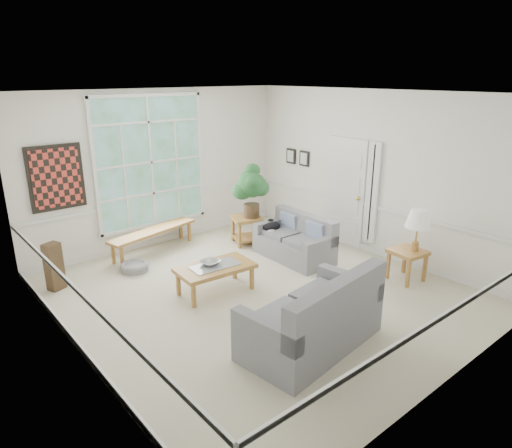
{
  "coord_description": "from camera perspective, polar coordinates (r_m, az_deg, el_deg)",
  "views": [
    {
      "loc": [
        -4.17,
        -4.91,
        3.27
      ],
      "look_at": [
        0.1,
        0.2,
        1.05
      ],
      "focal_mm": 32.0,
      "sensor_mm": 36.0,
      "label": 1
    }
  ],
  "objects": [
    {
      "name": "floor",
      "position": [
        7.23,
        0.41,
        -8.51
      ],
      "size": [
        5.5,
        6.0,
        0.01
      ],
      "primitive_type": "cube",
      "color": "beige",
      "rests_on": "ground"
    },
    {
      "name": "ceiling",
      "position": [
        6.45,
        0.48,
        16.03
      ],
      "size": [
        5.5,
        6.0,
        0.02
      ],
      "primitive_type": "cube",
      "color": "white",
      "rests_on": "ground"
    },
    {
      "name": "wall_back",
      "position": [
        9.12,
        -11.93,
        6.83
      ],
      "size": [
        5.5,
        0.02,
        3.0
      ],
      "primitive_type": "cube",
      "color": "white",
      "rests_on": "ground"
    },
    {
      "name": "wall_front",
      "position": [
        4.92,
        23.74,
        -4.28
      ],
      "size": [
        5.5,
        0.02,
        3.0
      ],
      "primitive_type": "cube",
      "color": "white",
      "rests_on": "ground"
    },
    {
      "name": "wall_left",
      "position": [
        5.41,
        -22.37,
        -2.09
      ],
      "size": [
        0.02,
        6.0,
        3.0
      ],
      "primitive_type": "cube",
      "color": "white",
      "rests_on": "ground"
    },
    {
      "name": "wall_right",
      "position": [
        8.67,
        14.52,
        6.05
      ],
      "size": [
        0.02,
        6.0,
        3.0
      ],
      "primitive_type": "cube",
      "color": "white",
      "rests_on": "ground"
    },
    {
      "name": "window_back",
      "position": [
        8.97,
        -13.0,
        7.54
      ],
      "size": [
        2.3,
        0.08,
        2.4
      ],
      "primitive_type": "cube",
      "color": "white",
      "rests_on": "wall_back"
    },
    {
      "name": "entry_door",
      "position": [
        9.09,
        11.1,
        3.94
      ],
      "size": [
        0.08,
        0.9,
        2.1
      ],
      "primitive_type": "cube",
      "color": "white",
      "rests_on": "floor"
    },
    {
      "name": "door_sidelight",
      "position": [
        8.7,
        14.34,
        3.74
      ],
      "size": [
        0.08,
        0.26,
        1.9
      ],
      "primitive_type": "cube",
      "color": "white",
      "rests_on": "wall_right"
    },
    {
      "name": "wall_art",
      "position": [
        8.34,
        -23.69,
        5.32
      ],
      "size": [
        0.9,
        0.06,
        1.1
      ],
      "primitive_type": "cube",
      "color": "maroon",
      "rests_on": "wall_back"
    },
    {
      "name": "wall_frame_near",
      "position": [
        9.73,
        6.01,
        8.13
      ],
      "size": [
        0.04,
        0.26,
        0.32
      ],
      "primitive_type": "cube",
      "color": "black",
      "rests_on": "wall_right"
    },
    {
      "name": "wall_frame_far",
      "position": [
        10.01,
        4.36,
        8.47
      ],
      "size": [
        0.04,
        0.26,
        0.32
      ],
      "primitive_type": "cube",
      "color": "black",
      "rests_on": "wall_right"
    },
    {
      "name": "loveseat_right",
      "position": [
        8.37,
        4.76,
        -1.7
      ],
      "size": [
        0.81,
        1.51,
        0.8
      ],
      "primitive_type": "cube",
      "rotation": [
        0.0,
        0.0,
        -0.03
      ],
      "color": "slate",
      "rests_on": "floor"
    },
    {
      "name": "loveseat_front",
      "position": [
        5.75,
        6.97,
        -10.53
      ],
      "size": [
        1.95,
        1.17,
        1.0
      ],
      "primitive_type": "cube",
      "rotation": [
        0.0,
        0.0,
        0.12
      ],
      "color": "slate",
      "rests_on": "floor"
    },
    {
      "name": "coffee_table",
      "position": [
        7.16,
        -5.09,
        -6.86
      ],
      "size": [
        1.23,
        0.73,
        0.44
      ],
      "primitive_type": "cube",
      "rotation": [
        0.0,
        0.0,
        -0.08
      ],
      "color": "#A37133",
      "rests_on": "floor"
    },
    {
      "name": "pewter_bowl",
      "position": [
        7.09,
        -5.75,
        -4.79
      ],
      "size": [
        0.42,
        0.42,
        0.09
      ],
      "primitive_type": "imported",
      "rotation": [
        0.0,
        0.0,
        0.18
      ],
      "color": "#99999D",
      "rests_on": "coffee_table"
    },
    {
      "name": "window_bench",
      "position": [
        8.91,
        -12.68,
        -2.08
      ],
      "size": [
        1.9,
        0.78,
        0.44
      ],
      "primitive_type": "cube",
      "rotation": [
        0.0,
        0.0,
        0.23
      ],
      "color": "#A37133",
      "rests_on": "floor"
    },
    {
      "name": "end_table",
      "position": [
        9.11,
        -1.18,
        -0.76
      ],
      "size": [
        0.71,
        0.71,
        0.55
      ],
      "primitive_type": "cube",
      "rotation": [
        0.0,
        0.0,
        -0.35
      ],
      "color": "#A37133",
      "rests_on": "floor"
    },
    {
      "name": "houseplant",
      "position": [
        8.87,
        -0.56,
        4.16
      ],
      "size": [
        0.88,
        0.88,
        1.06
      ],
      "primitive_type": null,
      "rotation": [
        0.0,
        0.0,
        -0.77
      ],
      "color": "#245A2B",
      "rests_on": "end_table"
    },
    {
      "name": "side_table",
      "position": [
        7.92,
        18.29,
        -4.89
      ],
      "size": [
        0.57,
        0.57,
        0.52
      ],
      "primitive_type": "cube",
      "rotation": [
        0.0,
        0.0,
        -0.12
      ],
      "color": "#A37133",
      "rests_on": "floor"
    },
    {
      "name": "table_lamp",
      "position": [
        7.73,
        19.49,
        -0.78
      ],
      "size": [
        0.42,
        0.42,
        0.69
      ],
      "primitive_type": null,
      "rotation": [
        0.0,
        0.0,
        -0.04
      ],
      "color": "white",
      "rests_on": "side_table"
    },
    {
      "name": "pet_bed",
      "position": [
        8.2,
        -14.93,
        -5.19
      ],
      "size": [
        0.61,
        0.61,
        0.14
      ],
      "primitive_type": "cylinder",
      "rotation": [
        0.0,
        0.0,
        0.35
      ],
      "color": "gray",
      "rests_on": "floor"
    },
    {
      "name": "floor_speaker",
      "position": [
        7.83,
        -23.94,
        -4.89
      ],
      "size": [
        0.29,
        0.26,
        0.77
      ],
      "primitive_type": "cube",
      "rotation": [
        0.0,
        0.0,
        0.35
      ],
      "color": "#412F1D",
      "rests_on": "floor"
    },
    {
      "name": "cat",
      "position": [
        8.65,
        1.98,
        -0.27
      ],
      "size": [
        0.45,
        0.38,
        0.18
      ],
      "primitive_type": "ellipsoid",
      "rotation": [
        0.0,
        0.0,
        0.31
      ],
      "color": "black",
      "rests_on": "loveseat_right"
    }
  ]
}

